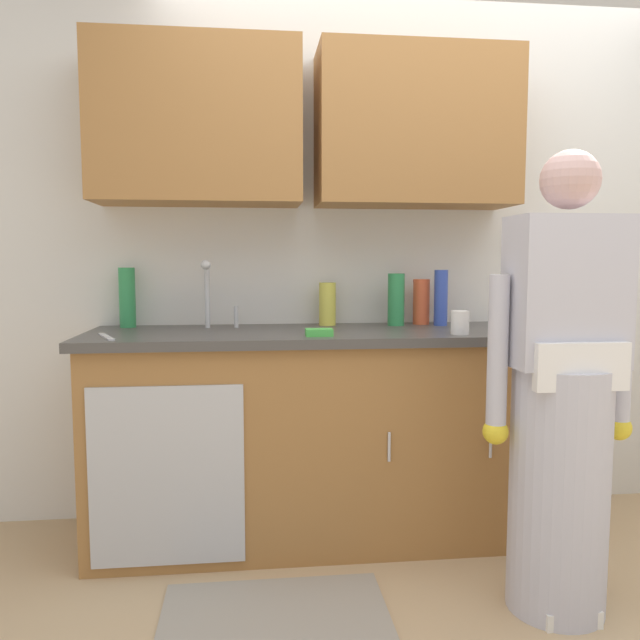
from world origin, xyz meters
The scene contains 15 objects.
ground_plane centered at (0.00, 0.00, 0.00)m, with size 9.00×9.00×0.00m, color tan.
kitchen_wall_with_uppers centered at (-0.14, 0.99, 1.48)m, with size 4.80×0.44×2.70m.
counter_cabinet centered at (-0.55, 0.70, 0.45)m, with size 1.90×0.62×0.90m.
countertop centered at (-0.55, 0.70, 0.92)m, with size 1.96×0.66×0.04m, color #474442.
sink centered at (-0.98, 0.71, 0.93)m, with size 0.50×0.36×0.35m.
person_at_sink centered at (0.26, 0.01, 0.69)m, with size 0.55×0.34×1.62m.
floor_mat centered at (-0.74, 0.05, 0.01)m, with size 0.80×0.50×0.01m, color gray.
bottle_dish_liquid centered at (0.08, 0.84, 1.07)m, with size 0.06×0.06×0.26m, color #334CB2.
bottle_water_tall centered at (0.01, 0.91, 1.05)m, with size 0.08×0.08×0.22m, color #E05933.
bottle_cleaner_spray centered at (-0.13, 0.86, 1.06)m, with size 0.08×0.08×0.25m, color #2D8C4C.
bottle_water_short centered at (-1.38, 0.92, 1.08)m, with size 0.07×0.07×0.28m, color #2D8C4C.
bottle_soap centered at (-0.45, 0.91, 1.04)m, with size 0.08×0.08×0.20m, color #D8D14C.
cup_by_sink centered at (0.06, 0.49, 0.99)m, with size 0.08×0.08×0.10m, color white.
knife_on_counter centered at (-1.40, 0.54, 0.94)m, with size 0.24×0.02×0.01m, color silver.
sponge centered at (-0.54, 0.49, 0.96)m, with size 0.11×0.07×0.03m, color #4CBF4C.
Camera 1 is at (-0.82, -2.00, 1.24)m, focal length 34.57 mm.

